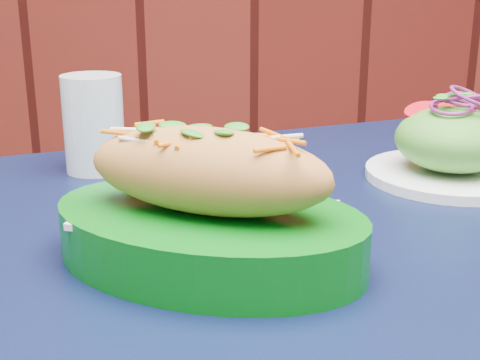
{
  "coord_description": "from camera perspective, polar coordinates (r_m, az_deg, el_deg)",
  "views": [
    {
      "loc": [
        -0.17,
        0.6,
        1.0
      ],
      "look_at": [
        -0.14,
        1.19,
        0.81
      ],
      "focal_mm": 50.0,
      "sensor_mm": 36.0,
      "label": 1
    }
  ],
  "objects": [
    {
      "name": "banh_mi_basket",
      "position": [
        0.58,
        -2.72,
        -2.59
      ],
      "size": [
        0.33,
        0.28,
        0.13
      ],
      "rotation": [
        0.0,
        0.0,
        -0.43
      ],
      "color": "#045F0F",
      "rests_on": "cafe_table"
    },
    {
      "name": "cafe_table",
      "position": [
        0.72,
        8.67,
        -10.19
      ],
      "size": [
        1.01,
        1.01,
        0.75
      ],
      "rotation": [
        0.0,
        0.0,
        0.33
      ],
      "color": "black",
      "rests_on": "ground"
    },
    {
      "name": "water_glass",
      "position": [
        0.86,
        -12.38,
        4.72
      ],
      "size": [
        0.08,
        0.08,
        0.12
      ],
      "primitive_type": "cylinder",
      "color": "silver",
      "rests_on": "cafe_table"
    },
    {
      "name": "salad_plate",
      "position": [
        0.85,
        17.68,
        2.78
      ],
      "size": [
        0.21,
        0.21,
        0.11
      ],
      "rotation": [
        0.0,
        0.0,
        -0.12
      ],
      "color": "white",
      "rests_on": "cafe_table"
    }
  ]
}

